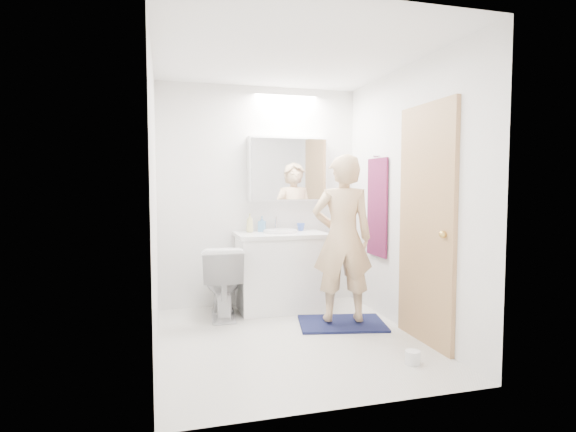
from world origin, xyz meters
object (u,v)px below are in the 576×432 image
object	(u,v)px
soap_bottle_a	(250,223)
toilet_paper_roll	(413,357)
medicine_cabinet	(288,169)
toothbrush_cup	(301,227)
person	(343,238)
toilet	(222,281)
soap_bottle_b	(262,224)
vanity_cabinet	(281,273)

from	to	relation	value
soap_bottle_a	toilet_paper_roll	bearing A→B (deg)	-64.93
medicine_cabinet	toothbrush_cup	bearing A→B (deg)	-19.97
person	soap_bottle_a	size ratio (longest dim) A/B	7.75
toilet_paper_roll	toothbrush_cup	bearing A→B (deg)	99.02
toilet	soap_bottle_b	bearing A→B (deg)	-143.25
person	toothbrush_cup	size ratio (longest dim) A/B	17.31
soap_bottle_b	toothbrush_cup	world-z (taller)	soap_bottle_b
soap_bottle_a	soap_bottle_b	bearing A→B (deg)	12.08
soap_bottle_b	toothbrush_cup	xyz separation A→B (m)	(0.44, -0.02, -0.04)
person	soap_bottle_b	distance (m)	1.05
soap_bottle_a	toilet_paper_roll	distance (m)	2.24
toilet	person	size ratio (longest dim) A/B	0.47
soap_bottle_a	toilet	bearing A→B (deg)	-141.62
soap_bottle_a	toilet_paper_roll	xyz separation A→B (m)	(0.87, -1.87, -0.87)
person	toilet_paper_roll	bearing A→B (deg)	109.94
medicine_cabinet	toilet_paper_roll	world-z (taller)	medicine_cabinet
toilet	person	distance (m)	1.29
vanity_cabinet	toilet_paper_roll	size ratio (longest dim) A/B	8.18
person	toilet_paper_roll	distance (m)	1.30
toilet_paper_roll	medicine_cabinet	bearing A→B (deg)	102.74
toilet	person	bearing A→B (deg)	156.46
medicine_cabinet	soap_bottle_b	size ratio (longest dim) A/B	5.21
vanity_cabinet	soap_bottle_a	distance (m)	0.63
vanity_cabinet	toilet	bearing A→B (deg)	-169.83
vanity_cabinet	person	xyz separation A→B (m)	(0.42, -0.69, 0.44)
soap_bottle_b	soap_bottle_a	bearing A→B (deg)	-167.92
toilet_paper_roll	person	bearing A→B (deg)	98.14
toilet	toothbrush_cup	size ratio (longest dim) A/B	8.07
person	vanity_cabinet	bearing A→B (deg)	-46.85
person	toothbrush_cup	world-z (taller)	person
toilet	toothbrush_cup	bearing A→B (deg)	-158.30
soap_bottle_a	soap_bottle_b	world-z (taller)	soap_bottle_a
toothbrush_cup	toilet_paper_roll	bearing A→B (deg)	-80.98
toilet	soap_bottle_a	xyz separation A→B (m)	(0.33, 0.27, 0.56)
vanity_cabinet	toilet	size ratio (longest dim) A/B	1.23
vanity_cabinet	toothbrush_cup	xyz separation A→B (m)	(0.27, 0.16, 0.47)
vanity_cabinet	soap_bottle_a	bearing A→B (deg)	153.93
person	toilet	bearing A→B (deg)	-16.64
medicine_cabinet	toilet	world-z (taller)	medicine_cabinet
toilet	soap_bottle_a	distance (m)	0.70
medicine_cabinet	toilet_paper_roll	size ratio (longest dim) A/B	8.00
medicine_cabinet	toilet	bearing A→B (deg)	-157.19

